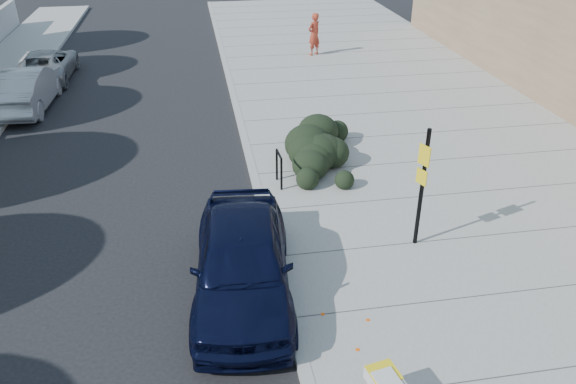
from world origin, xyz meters
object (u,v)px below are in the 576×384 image
bike_rack (279,166)px  suv_silver (46,64)px  sign_post (422,182)px  sedan_navy (242,261)px  pedestrian (314,34)px  wagon_silver (26,88)px

bike_rack → suv_silver: 13.89m
sign_post → sedan_navy: size_ratio=0.59×
pedestrian → bike_rack: bearing=39.5°
sedan_navy → suv_silver: sedan_navy is taller
sign_post → suv_silver: (-10.69, 14.57, -1.11)m
bike_rack → suv_silver: bearing=122.4°
wagon_silver → suv_silver: size_ratio=1.05×
sign_post → bike_rack: bearing=106.6°
pedestrian → wagon_silver: bearing=-12.2°
wagon_silver → sedan_navy: bearing=121.8°
suv_silver → pedestrian: size_ratio=2.33×
sedan_navy → bike_rack: bearing=77.1°
wagon_silver → pedestrian: pedestrian is taller
bike_rack → wagon_silver: size_ratio=0.20×
wagon_silver → suv_silver: 3.52m
wagon_silver → suv_silver: wagon_silver is taller
bike_rack → sedan_navy: sedan_navy is taller
sign_post → suv_silver: sign_post is taller
sign_post → pedestrian: size_ratio=1.45×
sedan_navy → suv_silver: bearing=118.7°
bike_rack → sedan_navy: bearing=-111.6°
bike_rack → pedestrian: pedestrian is taller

